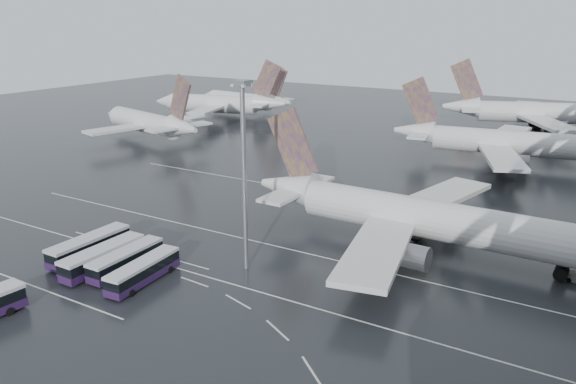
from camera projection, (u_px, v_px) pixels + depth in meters
The scene contains 22 objects.
ground at pixel (269, 286), 74.21m from camera, with size 420.00×420.00×0.00m, color black.
lane_marking_near at pixel (260, 292), 72.57m from camera, with size 120.00×0.25×0.01m, color silver.
lane_marking_mid at pixel (312, 255), 84.03m from camera, with size 120.00×0.25×0.01m, color silver.
lane_marking_far at pixel (382, 204), 106.97m from camera, with size 120.00×0.25×0.01m, color silver.
bus_bay_line_south at pixel (47, 291), 72.86m from camera, with size 28.00×0.25×0.01m, color silver.
bus_bay_line_north at pixel (137, 249), 85.96m from camera, with size 28.00×0.25×0.01m, color silver.
airliner_main at pixel (419, 218), 84.65m from camera, with size 58.92×51.83×20.00m.
airliner_gate_b at pixel (509, 143), 134.68m from camera, with size 57.80×51.48×20.07m.
airliner_gate_c at pixel (540, 113), 173.89m from camera, with size 59.86×54.53×21.87m.
jet_remote_west at pixel (150, 123), 158.86m from camera, with size 45.91×37.24×20.13m.
jet_remote_mid at pixel (222, 104), 192.74m from camera, with size 47.50×38.53×20.82m.
jet_remote_far at pixel (246, 101), 205.16m from camera, with size 42.43×34.23×18.46m.
bus_row_near_a at pixel (89, 246), 82.53m from camera, with size 3.27×13.33×3.28m.
bus_row_near_b at pixel (103, 257), 78.77m from camera, with size 3.25×13.30×3.27m.
bus_row_near_c at pixel (126, 259), 78.33m from camera, with size 3.15×12.34×3.02m.
bus_row_near_d at pixel (143, 271), 74.85m from camera, with size 3.59×12.36×3.00m.
floodlight_mast at pixel (244, 154), 74.54m from camera, with size 2.02×2.02×26.35m.
gse_cart_belly_a at pixel (420, 262), 79.84m from camera, with size 2.30×1.36×1.26m, color gold.
gse_cart_belly_b at pixel (529, 237), 89.18m from camera, with size 1.90×1.12×1.04m, color slate.
gse_cart_belly_c at pixel (380, 253), 83.22m from camera, with size 1.95×1.15×1.06m, color gold.
gse_cart_belly_d at pixel (570, 276), 75.79m from camera, with size 2.33×1.38×1.27m, color slate.
gse_cart_belly_e at pixel (425, 228), 92.73m from camera, with size 2.21×1.31×1.21m, color gold.
Camera 1 is at (36.66, -56.27, 34.04)m, focal length 35.00 mm.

